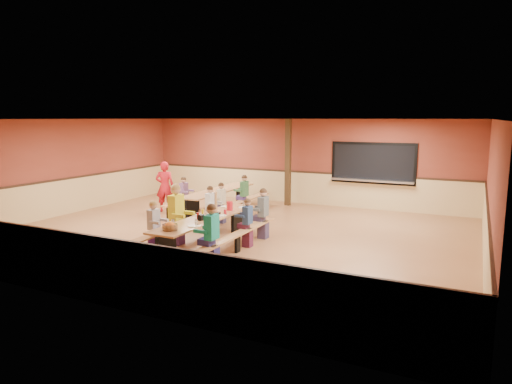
% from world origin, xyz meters
% --- Properties ---
extents(ground, '(12.00, 12.00, 0.00)m').
position_xyz_m(ground, '(0.00, 0.00, 0.00)').
color(ground, brown).
rests_on(ground, ground).
extents(room_envelope, '(12.04, 10.04, 3.02)m').
position_xyz_m(room_envelope, '(0.00, 0.00, 0.69)').
color(room_envelope, brown).
rests_on(room_envelope, ground).
extents(kitchen_pass_through, '(2.78, 0.28, 1.38)m').
position_xyz_m(kitchen_pass_through, '(2.60, 4.96, 1.49)').
color(kitchen_pass_through, black).
rests_on(kitchen_pass_through, ground).
extents(structural_post, '(0.18, 0.18, 3.00)m').
position_xyz_m(structural_post, '(-0.20, 4.40, 1.50)').
color(structural_post, '#302010').
rests_on(structural_post, ground).
extents(cafeteria_table_main, '(1.91, 3.70, 0.74)m').
position_xyz_m(cafeteria_table_main, '(0.09, -1.40, 0.53)').
color(cafeteria_table_main, '#AA7343').
rests_on(cafeteria_table_main, ground).
extents(cafeteria_table_second, '(1.91, 3.70, 0.74)m').
position_xyz_m(cafeteria_table_second, '(-1.73, 2.25, 0.53)').
color(cafeteria_table_second, '#AA7343').
rests_on(cafeteria_table_second, ground).
extents(seated_child_white_left, '(0.36, 0.30, 1.19)m').
position_xyz_m(seated_child_white_left, '(-0.73, -2.29, 0.60)').
color(seated_child_white_left, '#B9B9C0').
rests_on(seated_child_white_left, ground).
extents(seated_adult_yellow, '(0.49, 0.40, 1.45)m').
position_xyz_m(seated_adult_yellow, '(-0.73, -1.44, 0.73)').
color(seated_adult_yellow, yellow).
rests_on(seated_adult_yellow, ground).
extents(seated_child_grey_left, '(0.36, 0.30, 1.20)m').
position_xyz_m(seated_child_grey_left, '(-0.73, 0.12, 0.60)').
color(seated_child_grey_left, silver).
rests_on(seated_child_grey_left, ground).
extents(seated_child_teal_right, '(0.41, 0.34, 1.29)m').
position_xyz_m(seated_child_teal_right, '(0.92, -2.51, 0.65)').
color(seated_child_teal_right, teal).
rests_on(seated_child_teal_right, ground).
extents(seated_child_navy_right, '(0.34, 0.28, 1.15)m').
position_xyz_m(seated_child_navy_right, '(0.92, -0.89, 0.58)').
color(seated_child_navy_right, navy).
rests_on(seated_child_navy_right, ground).
extents(seated_child_char_right, '(0.40, 0.32, 1.26)m').
position_xyz_m(seated_child_char_right, '(0.92, -0.02, 0.63)').
color(seated_child_char_right, '#4E5558').
rests_on(seated_child_char_right, ground).
extents(seated_child_purple_sec, '(0.36, 0.29, 1.19)m').
position_xyz_m(seated_child_purple_sec, '(-2.56, 1.50, 0.59)').
color(seated_child_purple_sec, '#704C77').
rests_on(seated_child_purple_sec, ground).
extents(seated_child_green_sec, '(0.38, 0.31, 1.23)m').
position_xyz_m(seated_child_green_sec, '(-0.91, 2.47, 0.61)').
color(seated_child_green_sec, '#366E41').
rests_on(seated_child_green_sec, ground).
extents(seated_child_tan_sec, '(0.35, 0.29, 1.17)m').
position_xyz_m(seated_child_tan_sec, '(-0.91, 1.01, 0.58)').
color(seated_child_tan_sec, beige).
rests_on(seated_child_tan_sec, ground).
extents(standing_woman, '(0.71, 0.61, 1.65)m').
position_xyz_m(standing_woman, '(-3.38, 1.61, 0.82)').
color(standing_woman, red).
rests_on(standing_woman, ground).
extents(punch_pitcher, '(0.16, 0.16, 0.22)m').
position_xyz_m(punch_pitcher, '(0.19, -0.45, 0.85)').
color(punch_pitcher, red).
rests_on(punch_pitcher, cafeteria_table_main).
extents(chip_bowl, '(0.32, 0.32, 0.15)m').
position_xyz_m(chip_bowl, '(0.08, -2.78, 0.81)').
color(chip_bowl, orange).
rests_on(chip_bowl, cafeteria_table_main).
extents(napkin_dispenser, '(0.10, 0.14, 0.13)m').
position_xyz_m(napkin_dispenser, '(0.16, -1.72, 0.80)').
color(napkin_dispenser, black).
rests_on(napkin_dispenser, cafeteria_table_main).
extents(condiment_mustard, '(0.06, 0.06, 0.17)m').
position_xyz_m(condiment_mustard, '(-0.03, -1.35, 0.82)').
color(condiment_mustard, yellow).
rests_on(condiment_mustard, cafeteria_table_main).
extents(condiment_ketchup, '(0.06, 0.06, 0.17)m').
position_xyz_m(condiment_ketchup, '(0.07, -1.71, 0.82)').
color(condiment_ketchup, '#B2140F').
rests_on(condiment_ketchup, cafeteria_table_main).
extents(table_paddle, '(0.16, 0.16, 0.56)m').
position_xyz_m(table_paddle, '(0.16, -1.07, 0.88)').
color(table_paddle, black).
rests_on(table_paddle, cafeteria_table_main).
extents(place_settings, '(0.65, 3.30, 0.11)m').
position_xyz_m(place_settings, '(0.09, -1.40, 0.80)').
color(place_settings, beige).
rests_on(place_settings, cafeteria_table_main).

